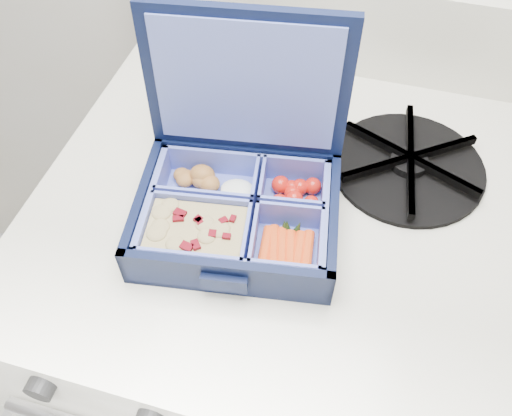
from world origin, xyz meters
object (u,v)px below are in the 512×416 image
(bento_box, at_px, (237,215))
(burner_grate, at_px, (409,161))
(fork, at_px, (278,138))
(stove, at_px, (275,339))

(bento_box, xyz_separation_m, burner_grate, (0.18, 0.15, -0.01))
(bento_box, relative_size, fork, 1.30)
(burner_grate, relative_size, fork, 1.13)
(fork, bearing_deg, burner_grate, 20.58)
(burner_grate, distance_m, fork, 0.18)
(burner_grate, height_order, fork, burner_grate)
(fork, bearing_deg, bento_box, -70.57)
(bento_box, relative_size, burner_grate, 1.15)
(stove, distance_m, bento_box, 0.49)
(fork, bearing_deg, stove, -46.69)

